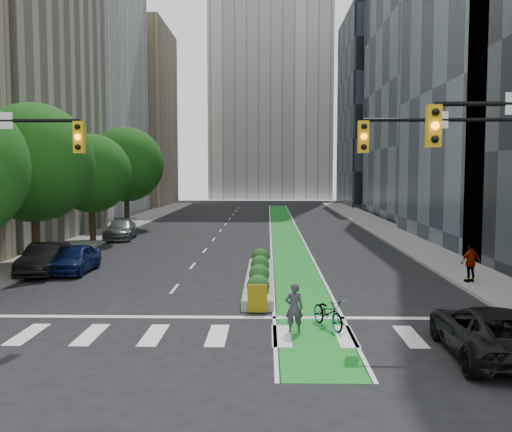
{
  "coord_description": "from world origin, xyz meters",
  "views": [
    {
      "loc": [
        1.57,
        -18.42,
        5.14
      ],
      "look_at": [
        1.01,
        8.48,
        3.0
      ],
      "focal_mm": 40.0,
      "sensor_mm": 36.0,
      "label": 1
    }
  ],
  "objects_px": {
    "cyclist": "(294,308)",
    "parked_car_right": "(489,332)",
    "bicycle": "(328,313)",
    "parked_car_left_far": "(121,229)",
    "pedestrian_far": "(471,262)",
    "median_planter": "(260,276)",
    "parked_car_left_near": "(75,259)",
    "parked_car_left_mid": "(46,259)"
  },
  "relations": [
    {
      "from": "parked_car_right",
      "to": "pedestrian_far",
      "type": "relative_size",
      "value": 2.85
    },
    {
      "from": "parked_car_left_far",
      "to": "parked_car_right",
      "type": "distance_m",
      "value": 31.9
    },
    {
      "from": "parked_car_left_far",
      "to": "parked_car_right",
      "type": "xyz_separation_m",
      "value": [
        17.18,
        -26.88,
        -0.02
      ]
    },
    {
      "from": "cyclist",
      "to": "pedestrian_far",
      "type": "height_order",
      "value": "pedestrian_far"
    },
    {
      "from": "cyclist",
      "to": "parked_car_left_near",
      "type": "bearing_deg",
      "value": -48.92
    },
    {
      "from": "median_planter",
      "to": "parked_car_left_far",
      "type": "distance_m",
      "value": 20.08
    },
    {
      "from": "parked_car_left_far",
      "to": "parked_car_right",
      "type": "relative_size",
      "value": 0.98
    },
    {
      "from": "parked_car_left_near",
      "to": "parked_car_left_far",
      "type": "height_order",
      "value": "parked_car_left_far"
    },
    {
      "from": "parked_car_right",
      "to": "cyclist",
      "type": "bearing_deg",
      "value": -20.84
    },
    {
      "from": "cyclist",
      "to": "parked_car_left_far",
      "type": "bearing_deg",
      "value": -68.36
    },
    {
      "from": "median_planter",
      "to": "parked_car_left_far",
      "type": "relative_size",
      "value": 2.05
    },
    {
      "from": "parked_car_left_mid",
      "to": "parked_car_left_far",
      "type": "relative_size",
      "value": 0.93
    },
    {
      "from": "bicycle",
      "to": "parked_car_left_far",
      "type": "xyz_separation_m",
      "value": [
        -13.05,
        24.04,
        0.23
      ]
    },
    {
      "from": "cyclist",
      "to": "bicycle",
      "type": "bearing_deg",
      "value": -157.11
    },
    {
      "from": "cyclist",
      "to": "parked_car_left_near",
      "type": "distance_m",
      "value": 14.88
    },
    {
      "from": "cyclist",
      "to": "parked_car_left_mid",
      "type": "height_order",
      "value": "cyclist"
    },
    {
      "from": "parked_car_left_near",
      "to": "parked_car_left_mid",
      "type": "height_order",
      "value": "parked_car_left_mid"
    },
    {
      "from": "parked_car_left_near",
      "to": "pedestrian_far",
      "type": "relative_size",
      "value": 2.34
    },
    {
      "from": "cyclist",
      "to": "parked_car_left_mid",
      "type": "bearing_deg",
      "value": -44.32
    },
    {
      "from": "cyclist",
      "to": "pedestrian_far",
      "type": "xyz_separation_m",
      "value": [
        8.27,
        7.67,
        0.25
      ]
    },
    {
      "from": "median_planter",
      "to": "cyclist",
      "type": "relative_size",
      "value": 6.44
    },
    {
      "from": "median_planter",
      "to": "bicycle",
      "type": "height_order",
      "value": "median_planter"
    },
    {
      "from": "parked_car_left_mid",
      "to": "parked_car_right",
      "type": "bearing_deg",
      "value": -38.55
    },
    {
      "from": "parked_car_left_near",
      "to": "parked_car_left_far",
      "type": "bearing_deg",
      "value": 96.14
    },
    {
      "from": "parked_car_left_near",
      "to": "parked_car_left_mid",
      "type": "distance_m",
      "value": 1.41
    },
    {
      "from": "cyclist",
      "to": "parked_car_right",
      "type": "height_order",
      "value": "cyclist"
    },
    {
      "from": "pedestrian_far",
      "to": "bicycle",
      "type": "bearing_deg",
      "value": 21.93
    },
    {
      "from": "parked_car_left_far",
      "to": "bicycle",
      "type": "bearing_deg",
      "value": -66.03
    },
    {
      "from": "parked_car_left_near",
      "to": "pedestrian_far",
      "type": "distance_m",
      "value": 19.05
    },
    {
      "from": "bicycle",
      "to": "parked_car_left_mid",
      "type": "relative_size",
      "value": 0.41
    },
    {
      "from": "parked_car_left_near",
      "to": "parked_car_right",
      "type": "distance_m",
      "value": 20.32
    },
    {
      "from": "bicycle",
      "to": "parked_car_right",
      "type": "distance_m",
      "value": 5.01
    },
    {
      "from": "cyclist",
      "to": "parked_car_right",
      "type": "bearing_deg",
      "value": 152.69
    },
    {
      "from": "parked_car_right",
      "to": "bicycle",
      "type": "bearing_deg",
      "value": -32.19
    },
    {
      "from": "parked_car_left_far",
      "to": "parked_car_left_mid",
      "type": "bearing_deg",
      "value": -94.53
    },
    {
      "from": "bicycle",
      "to": "parked_car_left_far",
      "type": "distance_m",
      "value": 27.36
    },
    {
      "from": "parked_car_right",
      "to": "pedestrian_far",
      "type": "bearing_deg",
      "value": -104.5
    },
    {
      "from": "median_planter",
      "to": "bicycle",
      "type": "distance_m",
      "value": 7.44
    },
    {
      "from": "bicycle",
      "to": "parked_car_right",
      "type": "height_order",
      "value": "parked_car_right"
    },
    {
      "from": "parked_car_left_far",
      "to": "parked_car_right",
      "type": "height_order",
      "value": "parked_car_left_far"
    },
    {
      "from": "parked_car_left_mid",
      "to": "parked_car_left_far",
      "type": "distance_m",
      "value": 14.58
    },
    {
      "from": "cyclist",
      "to": "parked_car_right",
      "type": "relative_size",
      "value": 0.31
    }
  ]
}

